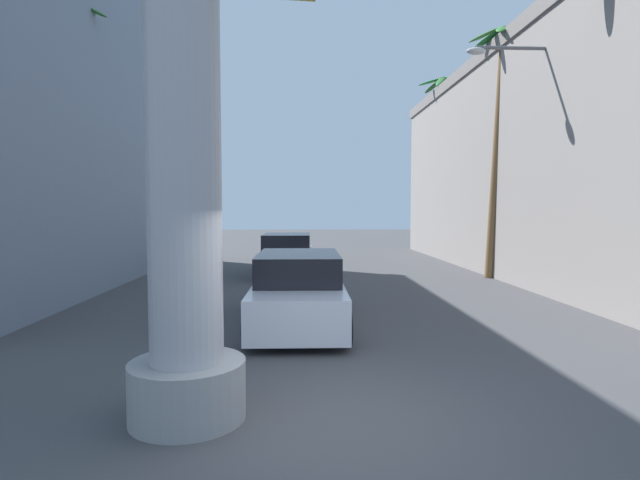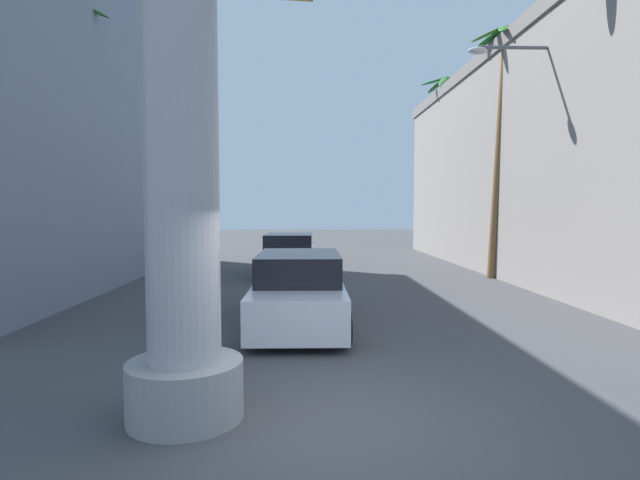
{
  "view_description": "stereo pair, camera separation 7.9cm",
  "coord_description": "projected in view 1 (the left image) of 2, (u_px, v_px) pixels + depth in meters",
  "views": [
    {
      "loc": [
        -0.44,
        -5.69,
        2.51
      ],
      "look_at": [
        0.0,
        4.01,
        1.9
      ],
      "focal_mm": 28.0,
      "sensor_mm": 36.0,
      "label": 1
    },
    {
      "loc": [
        -0.36,
        -5.69,
        2.51
      ],
      "look_at": [
        0.0,
        4.01,
        1.9
      ],
      "focal_mm": 28.0,
      "sensor_mm": 36.0,
      "label": 2
    }
  ],
  "objects": [
    {
      "name": "palm_tree_far_right",
      "position": [
        440.0,
        152.0,
        26.04
      ],
      "size": [
        2.79,
        2.59,
        9.41
      ],
      "color": "brown",
      "rests_on": "ground"
    },
    {
      "name": "car_far",
      "position": [
        287.0,
        255.0,
        19.01
      ],
      "size": [
        2.14,
        4.41,
        1.56
      ],
      "color": "black",
      "rests_on": "ground"
    },
    {
      "name": "car_lead",
      "position": [
        299.0,
        291.0,
        10.78
      ],
      "size": [
        2.06,
        4.86,
        1.56
      ],
      "color": "black",
      "rests_on": "ground"
    },
    {
      "name": "neon_sign_pole",
      "position": [
        182.0,
        35.0,
        5.7
      ],
      "size": [
        3.06,
        1.38,
        10.29
      ],
      "color": "#9E9EA3",
      "rests_on": "ground"
    },
    {
      "name": "palm_tree_mid_left",
      "position": [
        63.0,
        108.0,
        14.57
      ],
      "size": [
        3.35,
        3.3,
        8.78
      ],
      "color": "brown",
      "rests_on": "ground"
    },
    {
      "name": "palm_tree_mid_right",
      "position": [
        498.0,
        120.0,
        17.72
      ],
      "size": [
        2.61,
        2.51,
        8.99
      ],
      "color": "brown",
      "rests_on": "ground"
    },
    {
      "name": "ground_plane",
      "position": [
        312.0,
        288.0,
        15.82
      ],
      "size": [
        90.42,
        90.42,
        0.0
      ],
      "primitive_type": "plane",
      "color": "#424244"
    },
    {
      "name": "street_lamp",
      "position": [
        534.0,
        144.0,
        14.37
      ],
      "size": [
        2.48,
        0.28,
        7.23
      ],
      "color": "#59595E",
      "rests_on": "ground"
    },
    {
      "name": "building_right",
      "position": [
        582.0,
        162.0,
        19.33
      ],
      "size": [
        8.08,
        24.41,
        8.62
      ],
      "color": "gray",
      "rests_on": "ground"
    }
  ]
}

